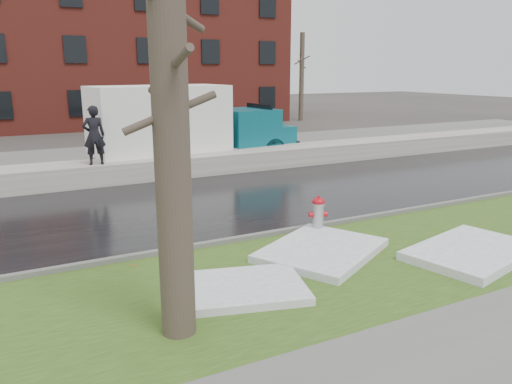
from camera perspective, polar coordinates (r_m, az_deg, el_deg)
name	(u,v)px	position (r m, az deg, el deg)	size (l,w,h in m)	color
ground	(270,255)	(10.73, 1.60, -7.16)	(120.00, 120.00, 0.00)	#47423D
verge	(301,274)	(9.73, 5.21, -9.37)	(60.00, 4.50, 0.04)	#274818
sidewalk	(461,379)	(7.24, 22.34, -19.17)	(60.00, 3.00, 0.05)	slate
road	(195,204)	(14.63, -6.97, -1.43)	(60.00, 7.00, 0.03)	black
parking_lot	(126,159)	(22.61, -14.59, 3.66)	(60.00, 9.00, 0.03)	slate
curb	(249,238)	(11.53, -0.82, -5.25)	(60.00, 0.15, 0.14)	slate
snowbank	(154,168)	(18.45, -11.61, 2.73)	(60.00, 1.60, 0.75)	beige
brick_building	(95,53)	(39.37, -17.97, 14.90)	(26.00, 12.00, 10.00)	maroon
bg_tree_right	(302,76)	(38.84, 5.24, 13.05)	(1.40, 1.62, 6.50)	brown
fire_hydrant	(318,214)	(11.86, 7.11, -2.46)	(0.46, 0.43, 0.93)	#A1A5A9
tree	(171,118)	(6.86, -9.73, 8.38)	(1.31, 1.56, 6.30)	brown
box_truck	(185,125)	(19.96, -8.14, 7.62)	(9.86, 3.11, 3.26)	black
worker	(94,135)	(17.37, -18.02, 6.19)	(0.71, 0.47, 1.95)	black
snow_patch_near	(321,250)	(10.72, 7.50, -6.61)	(2.60, 2.00, 0.16)	white
snow_patch_far	(241,288)	(8.92, -1.68, -10.92)	(2.20, 1.60, 0.14)	white
snow_patch_side	(472,252)	(11.45, 23.43, -6.28)	(2.80, 1.80, 0.18)	white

